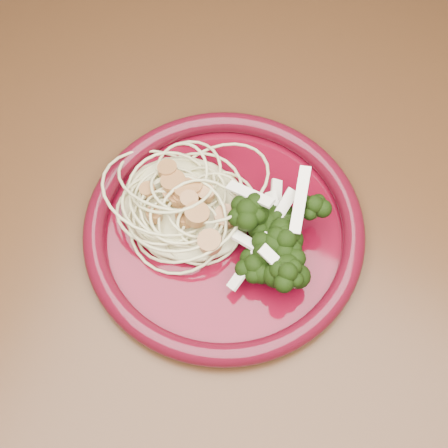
% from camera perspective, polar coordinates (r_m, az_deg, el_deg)
% --- Properties ---
extents(dining_table, '(1.20, 0.80, 0.75)m').
position_cam_1_polar(dining_table, '(0.71, 2.46, -4.40)').
color(dining_table, '#472814').
rests_on(dining_table, ground).
extents(dinner_plate, '(0.29, 0.29, 0.02)m').
position_cam_1_polar(dinner_plate, '(0.61, 0.00, -0.43)').
color(dinner_plate, '#4E0512').
rests_on(dinner_plate, dining_table).
extents(spaghetti_pile, '(0.14, 0.12, 0.03)m').
position_cam_1_polar(spaghetti_pile, '(0.61, -3.58, 1.97)').
color(spaghetti_pile, '#CAC58D').
rests_on(spaghetti_pile, dinner_plate).
extents(scallop_cluster, '(0.12, 0.12, 0.04)m').
position_cam_1_polar(scallop_cluster, '(0.58, -3.77, 3.63)').
color(scallop_cluster, '#A76F3A').
rests_on(scallop_cluster, spaghetti_pile).
extents(broccoli_pile, '(0.09, 0.14, 0.05)m').
position_cam_1_polar(broccoli_pile, '(0.58, 4.61, -2.03)').
color(broccoli_pile, black).
rests_on(broccoli_pile, dinner_plate).
extents(onion_garnish, '(0.06, 0.09, 0.05)m').
position_cam_1_polar(onion_garnish, '(0.55, 4.83, -0.70)').
color(onion_garnish, white).
rests_on(onion_garnish, broccoli_pile).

